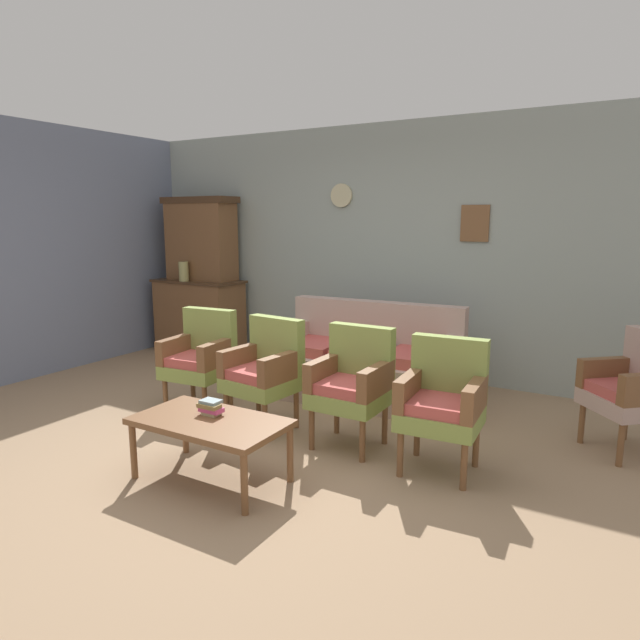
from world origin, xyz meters
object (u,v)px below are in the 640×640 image
armchair_near_cabinet (200,356)px  wingback_chair_by_fireplace (634,386)px  vase_on_cabinet (184,271)px  armchair_by_doorway (265,368)px  side_cabinet (200,316)px  coffee_table (210,426)px  book_stack_on_table (211,408)px  floral_couch (366,365)px  armchair_row_middle (443,399)px  armchair_near_couch_end (352,381)px

armchair_near_cabinet → wingback_chair_by_fireplace: same height
vase_on_cabinet → armchair_by_doorway: (2.34, -1.55, -0.55)m
side_cabinet → wingback_chair_by_fireplace: 4.94m
coffee_table → book_stack_on_table: bearing=126.6°
book_stack_on_table → armchair_near_cabinet: bearing=135.1°
floral_couch → armchair_near_cabinet: bearing=-137.0°
armchair_by_doorway → coffee_table: (0.25, -0.95, -0.12)m
vase_on_cabinet → coffee_table: size_ratio=0.24×
armchair_by_doorway → coffee_table: bearing=-75.4°
side_cabinet → armchair_row_middle: size_ratio=1.28×
vase_on_cabinet → wingback_chair_by_fireplace: vase_on_cabinet is taller
armchair_near_cabinet → wingback_chair_by_fireplace: 3.46m
wingback_chair_by_fireplace → book_stack_on_table: wingback_chair_by_fireplace is taller
armchair_near_cabinet → book_stack_on_table: bearing=-44.9°
armchair_row_middle → book_stack_on_table: bearing=-146.5°
book_stack_on_table → coffee_table: bearing=-53.4°
armchair_row_middle → coffee_table: bearing=-143.5°
floral_couch → wingback_chair_by_fireplace: same height
vase_on_cabinet → wingback_chair_by_fireplace: bearing=-6.9°
armchair_near_couch_end → book_stack_on_table: bearing=-122.1°
armchair_near_cabinet → floral_couch: bearing=43.0°
floral_couch → book_stack_on_table: floral_couch is taller
vase_on_cabinet → floral_couch: (2.72, -0.44, -0.72)m
coffee_table → armchair_by_doorway: bearing=104.6°
vase_on_cabinet → floral_couch: 2.85m
armchair_near_cabinet → armchair_by_doorway: bearing=-4.5°
vase_on_cabinet → wingback_chair_by_fireplace: (4.94, -0.60, -0.55)m
side_cabinet → vase_on_cabinet: bearing=-110.4°
side_cabinet → book_stack_on_table: 3.60m
vase_on_cabinet → coffee_table: bearing=-43.9°
armchair_row_middle → armchair_by_doorway: bearing=179.0°
armchair_by_doorway → wingback_chair_by_fireplace: bearing=20.1°
vase_on_cabinet → armchair_near_couch_end: (3.12, -1.51, -0.55)m
armchair_by_doorway → vase_on_cabinet: bearing=146.6°
floral_couch → book_stack_on_table: (-0.18, -1.99, 0.14)m
armchair_near_cabinet → armchair_row_middle: same height
wingback_chair_by_fireplace → coffee_table: bearing=-141.1°
book_stack_on_table → armchair_near_couch_end: bearing=57.9°
coffee_table → book_stack_on_table: size_ratio=6.25×
side_cabinet → wingback_chair_by_fireplace: size_ratio=1.28×
floral_couch → armchair_by_doorway: 1.18m
armchair_near_cabinet → armchair_near_couch_end: bearing=-0.7°
floral_couch → armchair_near_couch_end: size_ratio=1.99×
floral_couch → armchair_row_middle: (1.11, -1.13, 0.17)m
armchair_near_cabinet → armchair_row_middle: (2.24, -0.08, 0.00)m
side_cabinet → armchair_by_doorway: size_ratio=1.28×
armchair_by_doorway → floral_couch: bearing=71.1°
side_cabinet → coffee_table: size_ratio=1.16×
wingback_chair_by_fireplace → armchair_by_doorway: bearing=-159.9°
armchair_near_cabinet → book_stack_on_table: armchair_near_cabinet is taller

